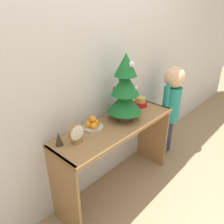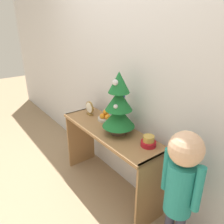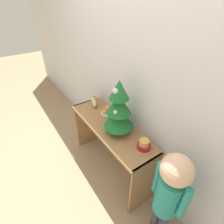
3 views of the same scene
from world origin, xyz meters
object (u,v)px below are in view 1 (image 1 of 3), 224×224
(fruit_bowl, at_px, (93,125))
(figurine, at_px, (59,139))
(desk_clock, at_px, (77,134))
(child_figure, at_px, (172,99))
(singing_bowl, at_px, (141,102))
(mini_tree, at_px, (125,90))

(fruit_bowl, relative_size, figurine, 1.56)
(desk_clock, distance_m, child_figure, 1.31)
(desk_clock, height_order, figurine, desk_clock)
(singing_bowl, bearing_deg, fruit_bowl, 178.60)
(singing_bowl, bearing_deg, mini_tree, -169.73)
(child_figure, bearing_deg, fruit_bowl, 172.60)
(fruit_bowl, xyz_separation_m, child_figure, (1.08, -0.14, -0.05))
(desk_clock, xyz_separation_m, figurine, (-0.11, 0.07, -0.02))
(mini_tree, bearing_deg, singing_bowl, 10.27)
(figurine, xyz_separation_m, child_figure, (1.41, -0.15, -0.07))
(mini_tree, height_order, fruit_bowl, mini_tree)
(singing_bowl, height_order, desk_clock, desk_clock)
(figurine, distance_m, child_figure, 1.42)
(fruit_bowl, height_order, singing_bowl, fruit_bowl)
(singing_bowl, distance_m, desk_clock, 0.87)
(mini_tree, height_order, child_figure, mini_tree)
(fruit_bowl, height_order, child_figure, child_figure)
(mini_tree, xyz_separation_m, fruit_bowl, (-0.32, 0.08, -0.24))
(fruit_bowl, bearing_deg, figurine, 178.32)
(figurine, bearing_deg, singing_bowl, -1.49)
(mini_tree, distance_m, singing_bowl, 0.41)
(singing_bowl, height_order, child_figure, child_figure)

